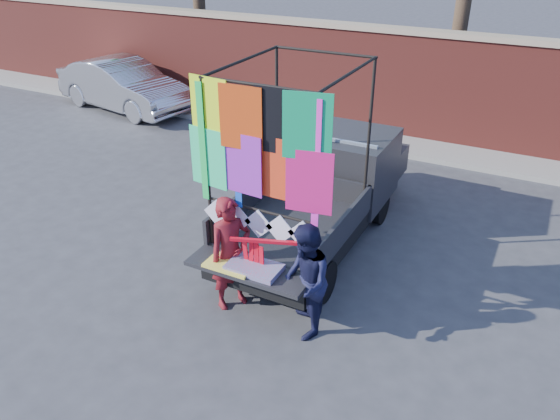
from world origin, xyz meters
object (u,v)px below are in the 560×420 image
at_px(woman, 231,254).
at_px(man, 305,282).
at_px(pickup_truck, 330,186).
at_px(sedan, 123,85).

relative_size(woman, man, 1.05).
bearing_deg(pickup_truck, sedan, 155.19).
relative_size(sedan, man, 2.68).
height_order(pickup_truck, sedan, pickup_truck).
xyz_separation_m(pickup_truck, woman, (-0.34, -2.63, 0.03)).
bearing_deg(woman, pickup_truck, 22.44).
height_order(sedan, man, man).
height_order(pickup_truck, man, pickup_truck).
height_order(pickup_truck, woman, pickup_truck).
relative_size(pickup_truck, sedan, 1.19).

